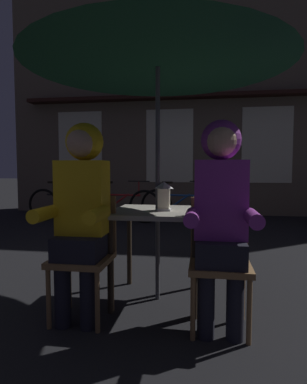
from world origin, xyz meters
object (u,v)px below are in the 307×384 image
at_px(patio_umbrella, 158,42).
at_px(bicycle_third, 181,205).
at_px(person_right_hooded, 221,203).
at_px(bicycle_second, 121,205).
at_px(bicycle_nearest, 66,204).
at_px(lantern, 164,195).
at_px(person_left_hooded, 81,201).
at_px(chair_left, 85,249).
at_px(chair_right, 220,254).
at_px(cafe_table, 158,222).

relative_size(patio_umbrella, bicycle_third, 1.38).
relative_size(person_right_hooded, bicycle_second, 0.84).
relative_size(patio_umbrella, bicycle_nearest, 1.37).
height_order(lantern, bicycle_nearest, lantern).
height_order(person_right_hooded, bicycle_second, person_right_hooded).
bearing_deg(lantern, bicycle_third, 92.00).
height_order(patio_umbrella, person_left_hooded, patio_umbrella).
height_order(patio_umbrella, chair_left, patio_umbrella).
xyz_separation_m(chair_right, person_right_hooded, (0.00, -0.06, 0.36)).
height_order(patio_umbrella, bicycle_third, patio_umbrella).
bearing_deg(bicycle_second, person_right_hooded, -67.03).
bearing_deg(bicycle_nearest, person_right_hooded, -54.74).
xyz_separation_m(person_right_hooded, bicycle_third, (-0.56, 4.27, -0.50)).
bearing_deg(bicycle_nearest, chair_left, -64.47).
distance_m(cafe_table, person_left_hooded, 0.67).
distance_m(chair_left, bicycle_third, 4.24).
relative_size(cafe_table, bicycle_second, 0.44).
xyz_separation_m(cafe_table, chair_right, (0.48, -0.37, -0.15)).
distance_m(person_left_hooded, bicycle_third, 4.32).
xyz_separation_m(patio_umbrella, lantern, (0.05, -0.03, -1.20)).
height_order(chair_left, bicycle_second, chair_left).
height_order(patio_umbrella, lantern, patio_umbrella).
xyz_separation_m(person_left_hooded, bicycle_third, (0.40, 4.27, -0.50)).
bearing_deg(person_right_hooded, lantern, 136.96).
distance_m(chair_right, bicycle_nearest, 4.94).
relative_size(chair_left, person_left_hooded, 0.62).
xyz_separation_m(bicycle_second, bicycle_third, (1.21, 0.10, 0.00)).
xyz_separation_m(patio_umbrella, person_right_hooded, (0.48, -0.43, -1.21)).
height_order(chair_left, person_right_hooded, person_right_hooded).
bearing_deg(bicycle_nearest, bicycle_second, 5.48).
bearing_deg(bicycle_nearest, cafe_table, -56.66).
distance_m(lantern, person_left_hooded, 0.67).
relative_size(cafe_table, person_right_hooded, 0.53).
bearing_deg(bicycle_second, bicycle_nearest, -174.52).
distance_m(chair_right, bicycle_third, 4.25).
distance_m(chair_right, bicycle_second, 4.48).
bearing_deg(person_right_hooded, chair_left, 176.61).
bearing_deg(bicycle_third, chair_right, -82.42).
bearing_deg(bicycle_third, bicycle_second, -175.38).
height_order(patio_umbrella, chair_right, patio_umbrella).
bearing_deg(chair_right, person_left_hooded, -176.61).
xyz_separation_m(person_right_hooded, bicycle_second, (-1.77, 4.17, -0.50)).
bearing_deg(lantern, chair_left, -147.47).
distance_m(cafe_table, person_right_hooded, 0.67).
bearing_deg(patio_umbrella, bicycle_second, 108.98).
height_order(person_right_hooded, bicycle_third, person_right_hooded).
bearing_deg(chair_left, person_right_hooded, -3.39).
relative_size(patio_umbrella, person_left_hooded, 1.65).
bearing_deg(bicycle_nearest, patio_umbrella, -56.66).
xyz_separation_m(chair_left, bicycle_nearest, (-1.92, 4.01, -0.14)).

